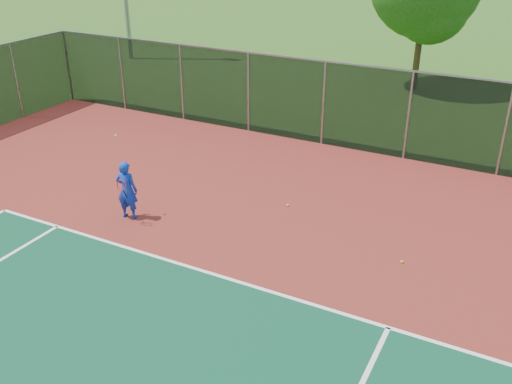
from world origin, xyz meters
TOP-DOWN VIEW (x-y plane):
  - court_apron at (0.00, 2.00)m, footprint 30.00×20.00m
  - fence_back at (0.00, 12.00)m, footprint 30.00×0.06m
  - tennis_player at (-5.63, 4.33)m, footprint 0.67×0.66m
  - practice_ball_1 at (-2.03, 6.92)m, footprint 0.07×0.07m
  - practice_ball_2 at (1.63, 5.50)m, footprint 0.07×0.07m

SIDE VIEW (x-z plane):
  - court_apron at x=0.00m, z-range 0.00..0.02m
  - practice_ball_1 at x=-2.03m, z-range 0.02..0.09m
  - practice_ball_2 at x=1.63m, z-range 0.02..0.09m
  - tennis_player at x=-5.63m, z-range -0.32..2.03m
  - fence_back at x=0.00m, z-range 0.05..3.08m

